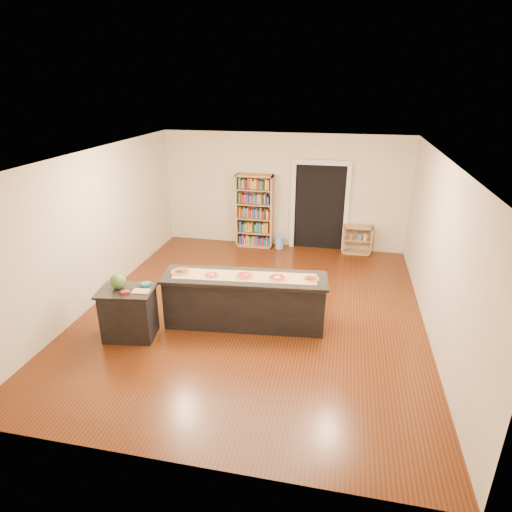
% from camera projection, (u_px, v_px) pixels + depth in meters
% --- Properties ---
extents(room, '(6.00, 7.00, 2.80)m').
position_uv_depth(room, '(254.00, 239.00, 7.33)').
color(room, beige).
rests_on(room, ground).
extents(doorway, '(1.40, 0.09, 2.21)m').
position_uv_depth(doorway, '(320.00, 202.00, 10.37)').
color(doorway, black).
rests_on(doorway, room).
extents(kitchen_island, '(2.74, 0.74, 0.90)m').
position_uv_depth(kitchen_island, '(245.00, 300.00, 7.26)').
color(kitchen_island, black).
rests_on(kitchen_island, ground).
extents(side_counter, '(0.86, 0.63, 0.85)m').
position_uv_depth(side_counter, '(129.00, 313.00, 6.91)').
color(side_counter, black).
rests_on(side_counter, ground).
extents(bookshelf, '(0.91, 0.32, 1.83)m').
position_uv_depth(bookshelf, '(255.00, 211.00, 10.62)').
color(bookshelf, tan).
rests_on(bookshelf, ground).
extents(low_shelf, '(0.69, 0.30, 0.69)m').
position_uv_depth(low_shelf, '(357.00, 240.00, 10.37)').
color(low_shelf, tan).
rests_on(low_shelf, ground).
extents(waste_bin, '(0.21, 0.21, 0.31)m').
position_uv_depth(waste_bin, '(279.00, 243.00, 10.73)').
color(waste_bin, '#689EE9').
rests_on(waste_bin, ground).
extents(kraft_paper, '(2.41, 0.66, 0.00)m').
position_uv_depth(kraft_paper, '(245.00, 276.00, 7.09)').
color(kraft_paper, tan).
rests_on(kraft_paper, kitchen_island).
extents(watermelon, '(0.25, 0.25, 0.25)m').
position_uv_depth(watermelon, '(118.00, 281.00, 6.74)').
color(watermelon, '#144214').
rests_on(watermelon, side_counter).
extents(cutting_board, '(0.28, 0.20, 0.02)m').
position_uv_depth(cutting_board, '(141.00, 291.00, 6.67)').
color(cutting_board, tan).
rests_on(cutting_board, side_counter).
extents(package_red, '(0.15, 0.14, 0.04)m').
position_uv_depth(package_red, '(125.00, 293.00, 6.60)').
color(package_red, maroon).
rests_on(package_red, side_counter).
extents(package_teal, '(0.16, 0.16, 0.06)m').
position_uv_depth(package_teal, '(146.00, 285.00, 6.84)').
color(package_teal, '#195966').
rests_on(package_teal, side_counter).
extents(pizza_a, '(0.32, 0.32, 0.02)m').
position_uv_depth(pizza_a, '(181.00, 272.00, 7.23)').
color(pizza_a, '#B28544').
rests_on(pizza_a, kitchen_island).
extents(pizza_b, '(0.26, 0.26, 0.02)m').
position_uv_depth(pizza_b, '(212.00, 275.00, 7.10)').
color(pizza_b, '#B28544').
rests_on(pizza_b, kitchen_island).
extents(pizza_c, '(0.31, 0.31, 0.02)m').
position_uv_depth(pizza_c, '(245.00, 276.00, 7.08)').
color(pizza_c, '#B28544').
rests_on(pizza_c, kitchen_island).
extents(pizza_d, '(0.32, 0.32, 0.02)m').
position_uv_depth(pizza_d, '(277.00, 278.00, 7.01)').
color(pizza_d, '#B28544').
rests_on(pizza_d, kitchen_island).
extents(pizza_e, '(0.26, 0.26, 0.02)m').
position_uv_depth(pizza_e, '(311.00, 279.00, 6.97)').
color(pizza_e, '#B28544').
rests_on(pizza_e, kitchen_island).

